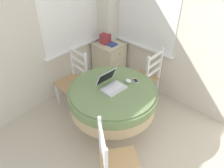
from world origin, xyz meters
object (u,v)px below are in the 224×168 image
object	(u,v)px
storage_box	(105,39)
round_dining_table	(113,97)
cell_phone	(136,81)
dining_chair_near_back_window	(74,81)
computer_mouse	(128,81)
corner_cabinet	(109,61)
dining_chair_near_right_window	(145,78)
book_on_cabinet	(111,44)
laptop	(111,84)
dining_chair_camera_near	(116,164)

from	to	relation	value
storage_box	round_dining_table	bearing A→B (deg)	-132.06
cell_phone	dining_chair_near_back_window	size ratio (longest dim) A/B	0.12
computer_mouse	corner_cabinet	distance (m)	1.32
dining_chair_near_right_window	book_on_cabinet	world-z (taller)	dining_chair_near_right_window
cell_phone	dining_chair_near_right_window	xyz separation A→B (m)	(0.52, 0.18, -0.31)
laptop	dining_chair_near_right_window	distance (m)	0.91
computer_mouse	cell_phone	size ratio (longest dim) A/B	0.77
book_on_cabinet	round_dining_table	bearing A→B (deg)	-136.24
dining_chair_camera_near	book_on_cabinet	bearing A→B (deg)	44.12
dining_chair_near_back_window	storage_box	size ratio (longest dim) A/B	5.62
dining_chair_near_back_window	storage_box	xyz separation A→B (m)	(0.88, 0.16, 0.37)
dining_chair_near_right_window	dining_chair_near_back_window	bearing A→B (deg)	136.27
laptop	dining_chair_near_right_window	world-z (taller)	dining_chair_near_right_window
round_dining_table	dining_chair_near_back_window	world-z (taller)	dining_chair_near_back_window
dining_chair_near_right_window	dining_chair_camera_near	xyz separation A→B (m)	(-1.47, -0.68, 0.00)
round_dining_table	computer_mouse	xyz separation A→B (m)	(0.24, -0.05, 0.16)
dining_chair_near_back_window	computer_mouse	bearing A→B (deg)	-76.90
laptop	book_on_cabinet	size ratio (longest dim) A/B	1.72
corner_cabinet	book_on_cabinet	distance (m)	0.39
storage_box	corner_cabinet	bearing A→B (deg)	-38.08
computer_mouse	storage_box	xyz separation A→B (m)	(0.67, 1.07, 0.04)
dining_chair_camera_near	corner_cabinet	size ratio (longest dim) A/B	1.33
dining_chair_near_right_window	storage_box	world-z (taller)	dining_chair_near_right_window
laptop	book_on_cabinet	xyz separation A→B (m)	(0.93, 0.86, -0.06)
book_on_cabinet	corner_cabinet	bearing A→B (deg)	68.19
laptop	cell_phone	world-z (taller)	laptop
dining_chair_near_right_window	dining_chair_camera_near	bearing A→B (deg)	-155.20
book_on_cabinet	cell_phone	bearing A→B (deg)	-121.04
round_dining_table	dining_chair_camera_near	world-z (taller)	dining_chair_camera_near
cell_phone	storage_box	bearing A→B (deg)	62.58
cell_phone	book_on_cabinet	bearing A→B (deg)	58.96
dining_chair_near_right_window	book_on_cabinet	size ratio (longest dim) A/B	5.28
laptop	book_on_cabinet	bearing A→B (deg)	42.91
dining_chair_near_back_window	storage_box	distance (m)	0.97
dining_chair_near_back_window	dining_chair_camera_near	world-z (taller)	same
corner_cabinet	round_dining_table	bearing A→B (deg)	-134.88
dining_chair_near_back_window	corner_cabinet	xyz separation A→B (m)	(0.94, 0.11, -0.08)
round_dining_table	laptop	distance (m)	0.19
cell_phone	corner_cabinet	xyz separation A→B (m)	(0.63, 1.08, -0.40)
dining_chair_near_back_window	dining_chair_camera_near	distance (m)	1.60
round_dining_table	laptop	world-z (taller)	laptop
corner_cabinet	laptop	bearing A→B (deg)	-135.65
dining_chair_near_right_window	corner_cabinet	size ratio (longest dim) A/B	1.33
round_dining_table	dining_chair_near_right_window	distance (m)	0.87
laptop	dining_chair_camera_near	bearing A→B (deg)	-134.19
computer_mouse	dining_chair_near_right_window	bearing A→B (deg)	11.43
dining_chair_near_back_window	dining_chair_near_right_window	xyz separation A→B (m)	(0.82, -0.79, 0.00)
computer_mouse	book_on_cabinet	bearing A→B (deg)	53.85
storage_box	dining_chair_near_back_window	bearing A→B (deg)	-170.00
round_dining_table	storage_box	bearing A→B (deg)	47.94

